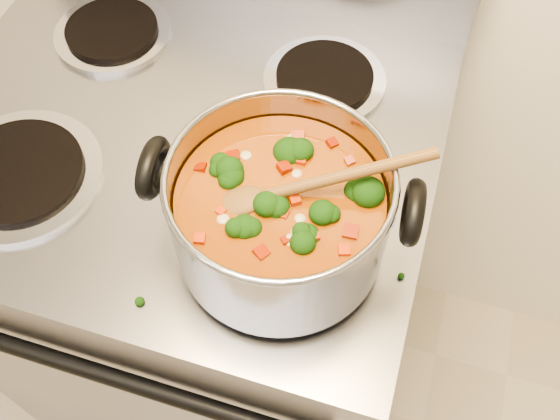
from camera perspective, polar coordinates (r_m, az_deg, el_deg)
The scene contains 4 objects.
electric_range at distance 1.29m, azimuth -6.35°, elevation -5.50°, with size 0.73×0.67×1.08m.
stockpot at distance 0.71m, azimuth 0.03°, elevation -0.27°, with size 0.31×0.25×0.15m.
wooden_spoon at distance 0.68m, azimuth 0.81°, elevation 1.88°, with size 0.23×0.12×0.08m.
cooktop_crumbs at distance 0.77m, azimuth 8.08°, elevation -5.56°, with size 0.22×0.26×0.01m.
Camera 1 is at (0.33, 0.65, 1.61)m, focal length 40.00 mm.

